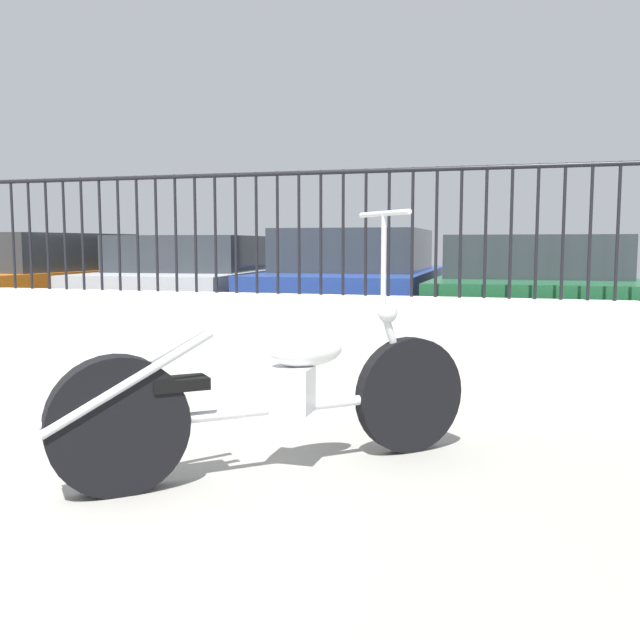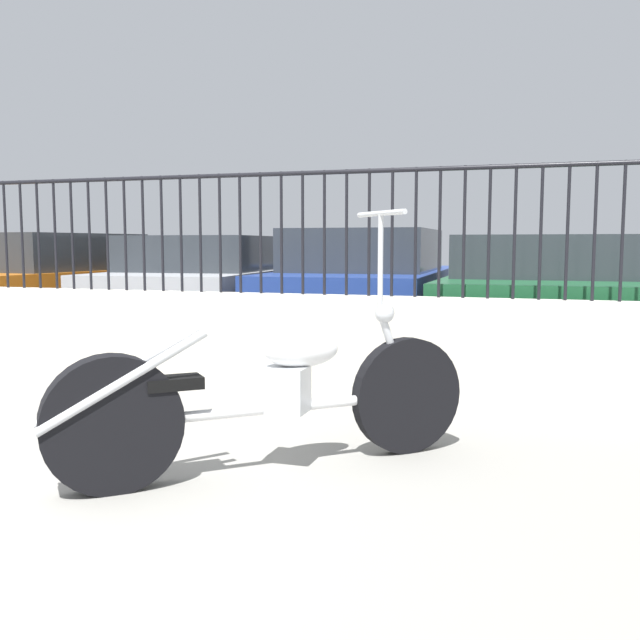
# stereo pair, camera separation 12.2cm
# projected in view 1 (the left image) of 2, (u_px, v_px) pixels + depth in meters

# --- Properties ---
(low_wall) EXTENTS (9.27, 0.18, 0.79)m
(low_wall) POSITION_uv_depth(u_px,v_px,m) (150.00, 336.00, 6.27)
(low_wall) COLOR beige
(low_wall) RESTS_ON ground_plane
(fence_railing) EXTENTS (9.27, 0.04, 1.00)m
(fence_railing) POSITION_uv_depth(u_px,v_px,m) (147.00, 217.00, 6.16)
(fence_railing) COLOR black
(fence_railing) RESTS_ON low_wall
(motorcycle_white) EXTENTS (1.84, 1.65, 1.39)m
(motorcycle_white) POSITION_uv_depth(u_px,v_px,m) (252.00, 400.00, 3.69)
(motorcycle_white) COLOR black
(motorcycle_white) RESTS_ON ground_plane
(car_orange) EXTENTS (2.29, 4.64, 1.34)m
(car_orange) POSITION_uv_depth(u_px,v_px,m) (46.00, 283.00, 9.68)
(car_orange) COLOR black
(car_orange) RESTS_ON ground_plane
(car_silver) EXTENTS (2.15, 4.16, 1.30)m
(car_silver) POSITION_uv_depth(u_px,v_px,m) (200.00, 285.00, 9.32)
(car_silver) COLOR black
(car_silver) RESTS_ON ground_plane
(car_blue) EXTENTS (1.96, 4.21, 1.38)m
(car_blue) POSITION_uv_depth(u_px,v_px,m) (358.00, 285.00, 8.83)
(car_blue) COLOR black
(car_blue) RESTS_ON ground_plane
(car_green) EXTENTS (1.93, 4.23, 1.29)m
(car_green) POSITION_uv_depth(u_px,v_px,m) (533.00, 294.00, 7.68)
(car_green) COLOR black
(car_green) RESTS_ON ground_plane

